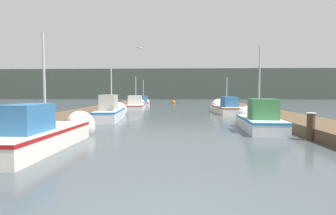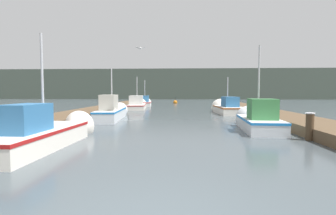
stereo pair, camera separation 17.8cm
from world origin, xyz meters
name	(u,v)px [view 2 (the right image)]	position (x,y,z in m)	size (l,w,h in m)	color
dock_left	(87,113)	(-6.72, 16.00, 0.23)	(2.65, 40.00, 0.45)	brown
dock_right	(268,114)	(6.72, 16.00, 0.23)	(2.65, 40.00, 0.45)	brown
distant_shore_ridge	(180,85)	(0.00, 65.93, 3.60)	(120.00, 16.00, 7.20)	#424C42
fishing_boat_0	(46,133)	(-4.18, 5.25, 0.46)	(1.54, 5.69, 4.15)	silver
fishing_boat_1	(257,120)	(4.17, 9.69, 0.47)	(1.80, 4.91, 4.50)	silver
fishing_boat_2	(113,111)	(-4.33, 14.37, 0.51)	(1.86, 6.61, 3.70)	silver
fishing_boat_3	(226,108)	(4.27, 19.42, 0.44)	(2.07, 5.73, 3.59)	silver
fishing_boat_4	(137,105)	(-4.41, 24.77, 0.41)	(2.28, 6.35, 4.00)	silver
fishing_boat_5	(145,103)	(-4.31, 29.96, 0.41)	(1.98, 5.04, 3.73)	silver
mooring_piling_0	(310,126)	(5.34, 6.81, 0.54)	(0.34, 0.34, 1.06)	#473523
channel_buoy	(175,102)	(-0.61, 37.18, 0.18)	(0.63, 0.63, 1.13)	#BF6513
seagull_lead	(140,48)	(-1.91, 11.51, 4.31)	(0.55, 0.31, 0.12)	white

